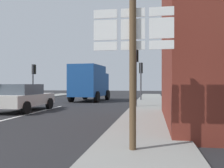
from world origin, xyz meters
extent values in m
plane|color=#232326|center=(0.00, 10.00, 0.00)|extent=(80.00, 80.00, 0.00)
cube|color=gray|center=(5.81, 8.00, 0.07)|extent=(2.24, 44.00, 0.14)
cube|color=silver|center=(0.00, 6.00, 0.01)|extent=(0.16, 12.00, 0.01)
cube|color=beige|center=(-0.94, 8.92, 0.62)|extent=(1.79, 4.22, 0.60)
cube|color=#47515B|center=(-0.94, 8.67, 1.19)|extent=(1.57, 2.12, 0.55)
cylinder|color=black|center=(-1.80, 10.27, 0.32)|extent=(0.23, 0.64, 0.64)
cylinder|color=black|center=(-0.05, 10.26, 0.32)|extent=(0.23, 0.64, 0.64)
cylinder|color=black|center=(-0.08, 7.56, 0.32)|extent=(0.23, 0.64, 0.64)
cube|color=#19478C|center=(0.57, 16.67, 1.75)|extent=(2.45, 3.84, 2.60)
cube|color=#19478C|center=(0.74, 19.17, 1.45)|extent=(2.17, 1.44, 2.00)
cube|color=#47515B|center=(0.74, 19.22, 2.25)|extent=(1.76, 0.22, 0.70)
cylinder|color=black|center=(-0.37, 19.19, 0.45)|extent=(0.34, 0.92, 0.90)
cylinder|color=black|center=(1.83, 19.04, 0.45)|extent=(0.34, 0.92, 0.90)
cylinder|color=black|center=(-0.60, 15.80, 0.45)|extent=(0.34, 0.92, 0.90)
cylinder|color=black|center=(1.60, 15.65, 0.45)|extent=(0.34, 0.92, 0.90)
cylinder|color=brown|center=(5.60, 1.44, 1.60)|extent=(0.14, 0.14, 3.20)
cube|color=white|center=(5.02, 1.49, 2.96)|extent=(0.50, 0.03, 0.18)
cube|color=black|center=(5.02, 1.51, 2.96)|extent=(0.43, 0.01, 0.13)
cube|color=white|center=(5.02, 1.49, 2.62)|extent=(0.50, 0.03, 0.42)
cube|color=black|center=(5.02, 1.51, 2.62)|extent=(0.43, 0.01, 0.32)
cube|color=white|center=(5.02, 1.49, 2.28)|extent=(0.50, 0.03, 0.18)
cube|color=black|center=(5.02, 1.51, 2.28)|extent=(0.43, 0.01, 0.13)
cube|color=white|center=(5.60, 1.49, 2.96)|extent=(0.50, 0.03, 0.18)
cube|color=black|center=(5.60, 1.51, 2.96)|extent=(0.43, 0.01, 0.13)
cube|color=white|center=(5.60, 1.49, 2.62)|extent=(0.50, 0.03, 0.42)
cube|color=black|center=(5.60, 1.51, 2.62)|extent=(0.43, 0.01, 0.32)
cube|color=white|center=(5.60, 1.49, 2.28)|extent=(0.50, 0.03, 0.18)
cube|color=black|center=(5.60, 1.51, 2.28)|extent=(0.43, 0.01, 0.13)
cube|color=white|center=(6.18, 1.49, 2.96)|extent=(0.50, 0.03, 0.18)
cube|color=black|center=(6.18, 1.51, 2.96)|extent=(0.43, 0.01, 0.13)
cube|color=white|center=(6.18, 1.49, 2.62)|extent=(0.50, 0.03, 0.42)
cube|color=black|center=(6.18, 1.51, 2.62)|extent=(0.43, 0.01, 0.32)
cube|color=white|center=(6.18, 1.49, 2.28)|extent=(0.50, 0.03, 0.18)
cube|color=black|center=(6.18, 1.51, 2.28)|extent=(0.43, 0.01, 0.13)
cylinder|color=#47474C|center=(4.99, 17.66, 1.65)|extent=(0.12, 0.12, 3.30)
cube|color=black|center=(4.99, 17.86, 2.85)|extent=(0.30, 0.28, 0.90)
sphere|color=#360303|center=(4.99, 18.00, 3.12)|extent=(0.18, 0.18, 0.18)
sphere|color=orange|center=(4.99, 18.00, 2.84)|extent=(0.18, 0.18, 0.18)
sphere|color=black|center=(4.99, 18.00, 2.56)|extent=(0.18, 0.18, 0.18)
cylinder|color=#47474C|center=(4.99, 11.32, 1.86)|extent=(0.12, 0.12, 3.72)
cube|color=black|center=(4.99, 11.52, 3.27)|extent=(0.30, 0.28, 0.90)
sphere|color=#360303|center=(4.99, 11.66, 3.54)|extent=(0.18, 0.18, 0.18)
sphere|color=orange|center=(4.99, 11.66, 3.26)|extent=(0.18, 0.18, 0.18)
sphere|color=black|center=(4.99, 11.66, 2.98)|extent=(0.18, 0.18, 0.18)
cylinder|color=#47474C|center=(-4.99, 17.85, 1.65)|extent=(0.12, 0.12, 3.30)
cube|color=black|center=(-4.99, 18.05, 2.85)|extent=(0.30, 0.28, 0.90)
sphere|color=#360303|center=(-4.99, 18.19, 3.12)|extent=(0.18, 0.18, 0.18)
sphere|color=orange|center=(-4.99, 18.19, 2.84)|extent=(0.18, 0.18, 0.18)
sphere|color=black|center=(-4.99, 18.19, 2.56)|extent=(0.18, 0.18, 0.18)
camera|label=1|loc=(6.01, -3.64, 1.49)|focal=39.80mm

